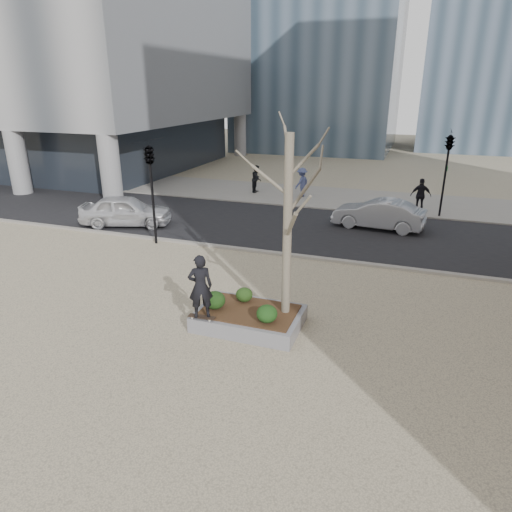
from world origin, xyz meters
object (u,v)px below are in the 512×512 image
(skateboard, at_px, (202,318))
(skateboarder, at_px, (200,286))
(planter, at_px, (249,318))
(police_car, at_px, (126,211))

(skateboard, relative_size, skateboarder, 0.43)
(planter, distance_m, skateboarder, 1.85)
(planter, xyz_separation_m, police_car, (-9.32, 7.51, 0.55))
(skateboard, bearing_deg, police_car, 131.34)
(skateboarder, xyz_separation_m, police_car, (-8.22, 8.37, -0.67))
(planter, bearing_deg, skateboarder, -142.01)
(planter, height_order, skateboard, skateboard)
(planter, height_order, skateboarder, skateboarder)
(skateboarder, height_order, police_car, skateboarder)
(skateboarder, relative_size, police_car, 0.41)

